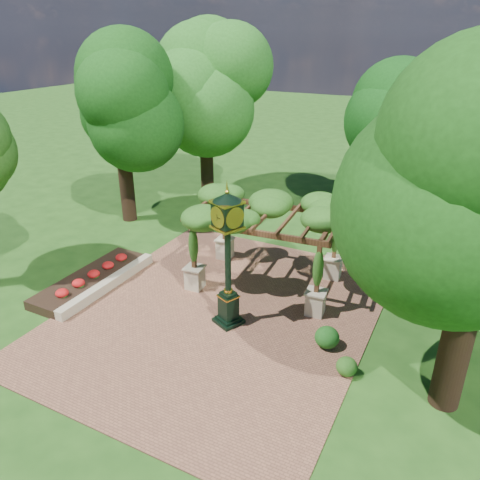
% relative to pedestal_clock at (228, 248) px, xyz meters
% --- Properties ---
extents(ground, '(120.00, 120.00, 0.00)m').
position_rel_pedestal_clock_xyz_m(ground, '(-0.55, -0.58, -2.80)').
color(ground, '#1E4714').
rests_on(ground, ground).
extents(brick_plaza, '(10.00, 12.00, 0.04)m').
position_rel_pedestal_clock_xyz_m(brick_plaza, '(-0.55, 0.42, -2.78)').
color(brick_plaza, brown).
rests_on(brick_plaza, ground).
extents(border_wall, '(0.35, 5.00, 0.40)m').
position_rel_pedestal_clock_xyz_m(border_wall, '(-5.15, -0.08, -2.60)').
color(border_wall, '#C6B793').
rests_on(border_wall, ground).
extents(flower_bed, '(1.50, 5.00, 0.36)m').
position_rel_pedestal_clock_xyz_m(flower_bed, '(-6.05, -0.08, -2.62)').
color(flower_bed, red).
rests_on(flower_bed, ground).
extents(pedestal_clock, '(1.22, 1.22, 4.69)m').
position_rel_pedestal_clock_xyz_m(pedestal_clock, '(0.00, 0.00, 0.00)').
color(pedestal_clock, black).
rests_on(pedestal_clock, brick_plaza).
extents(pergola, '(5.67, 3.83, 3.41)m').
position_rel_pedestal_clock_xyz_m(pergola, '(-0.03, 3.05, -0.00)').
color(pergola, beige).
rests_on(pergola, brick_plaza).
extents(sundial, '(0.69, 0.69, 1.01)m').
position_rel_pedestal_clock_xyz_m(sundial, '(-0.09, 9.38, -2.36)').
color(sundial, gray).
rests_on(sundial, ground).
extents(shrub_front, '(0.73, 0.73, 0.55)m').
position_rel_pedestal_clock_xyz_m(shrub_front, '(4.24, -0.76, -2.49)').
color(shrub_front, '#2D621C').
rests_on(shrub_front, brick_plaza).
extents(shrub_mid, '(0.98, 0.98, 0.69)m').
position_rel_pedestal_clock_xyz_m(shrub_mid, '(3.34, 0.23, -2.42)').
color(shrub_mid, '#1B5417').
rests_on(shrub_mid, brick_plaza).
extents(shrub_back, '(0.98, 0.98, 0.72)m').
position_rel_pedestal_clock_xyz_m(shrub_back, '(3.40, 6.00, -2.40)').
color(shrub_back, '#27621C').
rests_on(shrub_back, brick_plaza).
extents(tree_west_near, '(4.28, 4.28, 8.89)m').
position_rel_pedestal_clock_xyz_m(tree_west_near, '(-9.07, 5.97, 3.28)').
color(tree_west_near, black).
rests_on(tree_west_near, ground).
extents(tree_west_far, '(4.89, 4.89, 8.92)m').
position_rel_pedestal_clock_xyz_m(tree_west_far, '(-7.49, 11.24, 3.32)').
color(tree_west_far, black).
rests_on(tree_west_far, ground).
extents(tree_north, '(4.18, 4.18, 8.05)m').
position_rel_pedestal_clock_xyz_m(tree_north, '(2.13, 13.59, 2.71)').
color(tree_north, '#332014').
rests_on(tree_north, ground).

